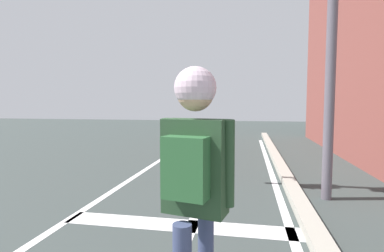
% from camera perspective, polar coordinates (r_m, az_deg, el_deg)
% --- Properties ---
extents(lane_line_center, '(0.12, 20.00, 0.01)m').
position_cam_1_polar(lane_line_center, '(4.16, -27.07, -18.53)').
color(lane_line_center, silver).
rests_on(lane_line_center, ground).
extents(stop_bar, '(3.08, 0.40, 0.01)m').
position_cam_1_polar(stop_bar, '(4.11, -2.28, -18.35)').
color(stop_bar, silver).
rests_on(stop_bar, ground).
extents(lane_arrow_stem, '(0.16, 1.40, 0.01)m').
position_cam_1_polar(lane_arrow_stem, '(4.12, 0.09, -18.25)').
color(lane_arrow_stem, silver).
rests_on(lane_arrow_stem, ground).
extents(lane_arrow_head, '(0.71, 0.71, 0.01)m').
position_cam_1_polar(lane_arrow_head, '(4.91, 1.95, -14.49)').
color(lane_arrow_head, silver).
rests_on(lane_arrow_head, ground).
extents(skater, '(0.47, 0.64, 1.73)m').
position_cam_1_polar(skater, '(1.85, 0.44, -8.19)').
color(skater, '#3C466B').
rests_on(skater, skateboard).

